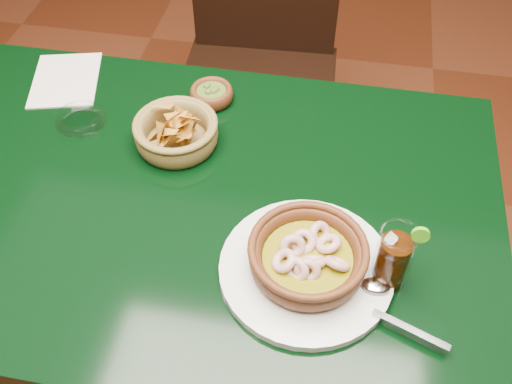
% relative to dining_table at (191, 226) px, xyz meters
% --- Properties ---
extents(ground, '(7.00, 7.00, 0.00)m').
position_rel_dining_table_xyz_m(ground, '(0.00, 0.00, -0.65)').
color(ground, '#471C0C').
rests_on(ground, ground).
extents(dining_table, '(1.20, 0.80, 0.75)m').
position_rel_dining_table_xyz_m(dining_table, '(0.00, 0.00, 0.00)').
color(dining_table, black).
rests_on(dining_table, ground).
extents(dining_chair, '(0.48, 0.48, 1.00)m').
position_rel_dining_table_xyz_m(dining_chair, '(0.01, 0.71, -0.10)').
color(dining_chair, black).
rests_on(dining_chair, ground).
extents(shrimp_plate, '(0.38, 0.30, 0.08)m').
position_rel_dining_table_xyz_m(shrimp_plate, '(0.25, -0.13, 0.13)').
color(shrimp_plate, silver).
rests_on(shrimp_plate, dining_table).
extents(chip_basket, '(0.21, 0.21, 0.12)m').
position_rel_dining_table_xyz_m(chip_basket, '(-0.05, 0.13, 0.13)').
color(chip_basket, olive).
rests_on(chip_basket, dining_table).
extents(guacamole_ramekin, '(0.12, 0.12, 0.04)m').
position_rel_dining_table_xyz_m(guacamole_ramekin, '(-0.02, 0.28, 0.12)').
color(guacamole_ramekin, '#47220F').
rests_on(guacamole_ramekin, dining_table).
extents(cola_drink, '(0.13, 0.13, 0.15)m').
position_rel_dining_table_xyz_m(cola_drink, '(0.38, -0.12, 0.16)').
color(cola_drink, white).
rests_on(cola_drink, dining_table).
extents(glass_ashtray, '(0.12, 0.12, 0.03)m').
position_rel_dining_table_xyz_m(glass_ashtray, '(-0.27, 0.16, 0.11)').
color(glass_ashtray, white).
rests_on(glass_ashtray, dining_table).
extents(paper_menu, '(0.19, 0.23, 0.00)m').
position_rel_dining_table_xyz_m(paper_menu, '(-0.37, 0.29, 0.10)').
color(paper_menu, beige).
rests_on(paper_menu, dining_table).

